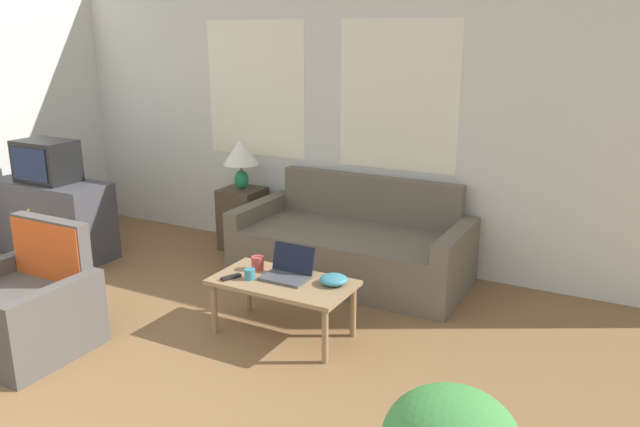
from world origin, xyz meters
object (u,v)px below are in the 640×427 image
cup_yellow (258,263)px  snack_bowl (334,280)px  couch (353,248)px  cup_navy (250,274)px  television (46,161)px  tv_remote (231,277)px  armchair (26,311)px  laptop (288,271)px  table_lamp (241,154)px  coffee_table (283,287)px

cup_yellow → snack_bowl: size_ratio=0.51×
couch → cup_navy: (-0.18, -1.33, 0.19)m
television → tv_remote: television is taller
television → tv_remote: (2.47, -0.53, -0.50)m
tv_remote → armchair: bearing=-143.7°
cup_navy → television: bearing=169.5°
laptop → table_lamp: bearing=134.5°
coffee_table → cup_yellow: cup_yellow is taller
couch → tv_remote: bearing=-102.3°
armchair → cup_navy: size_ratio=11.57×
television → tv_remote: 2.58m
couch → armchair: size_ratio=2.29×
snack_bowl → cup_yellow: bearing=-178.8°
cup_navy → table_lamp: bearing=126.4°
couch → coffee_table: couch is taller
laptop → snack_bowl: (0.34, 0.04, -0.02)m
laptop → couch: bearing=92.0°
table_lamp → snack_bowl: (1.68, -1.32, -0.50)m
laptop → cup_yellow: laptop is taller
television → snack_bowl: 3.20m
coffee_table → cup_navy: (-0.22, -0.09, 0.09)m
television → coffee_table: bearing=-8.0°
coffee_table → armchair: bearing=-146.6°
armchair → tv_remote: bearing=36.3°
table_lamp → cup_navy: bearing=-53.6°
table_lamp → cup_navy: size_ratio=6.58×
tv_remote → table_lamp: bearing=122.4°
couch → cup_yellow: couch is taller
armchair → cup_navy: armchair is taller
armchair → tv_remote: 1.40m
couch → tv_remote: (-0.30, -1.39, 0.16)m
armchair → cup_yellow: armchair is taller
table_lamp → coffee_table: 2.04m
cup_yellow → snack_bowl: 0.61m
couch → coffee_table: bearing=-88.3°
armchair → table_lamp: size_ratio=1.76×
snack_bowl → tv_remote: size_ratio=1.26×
armchair → television: television is taller
couch → cup_yellow: 1.19m
cup_yellow → tv_remote: cup_yellow is taller
tv_remote → couch: bearing=77.7°
television → table_lamp: bearing=35.0°
table_lamp → laptop: (1.34, -1.36, -0.48)m
laptop → cup_yellow: (-0.27, 0.03, -0.00)m
snack_bowl → tv_remote: bearing=-160.1°
armchair → cup_yellow: bearing=41.6°
coffee_table → couch: bearing=91.7°
cup_navy → cup_yellow: (-0.05, 0.18, 0.01)m
snack_bowl → cup_navy: bearing=-160.8°
cup_yellow → tv_remote: 0.25m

